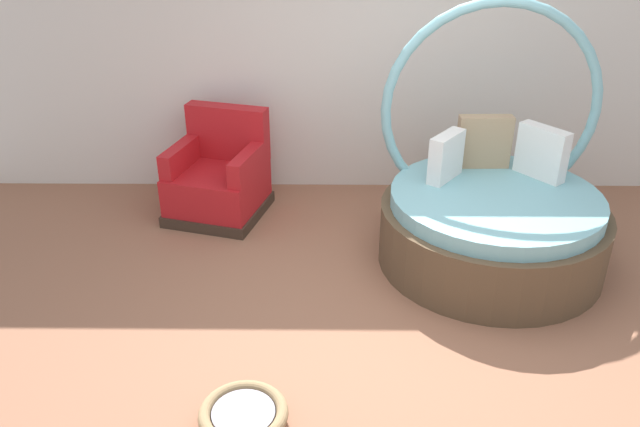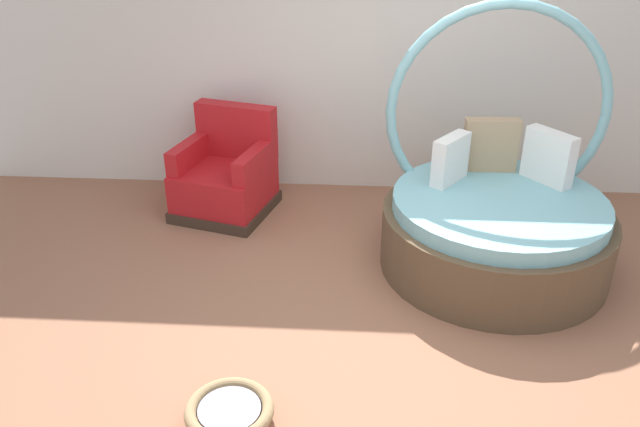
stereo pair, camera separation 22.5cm
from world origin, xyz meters
name	(u,v)px [view 2 (the right image)]	position (x,y,z in m)	size (l,w,h in m)	color
ground_plane	(383,329)	(0.00, 0.00, -0.01)	(8.00, 8.00, 0.02)	#936047
back_wall	(384,50)	(0.00, 2.35, 1.35)	(8.00, 0.12, 2.71)	silver
round_daybed	(495,217)	(0.88, 0.92, 0.41)	(1.77, 1.77, 1.99)	brown
red_armchair	(226,177)	(-1.40, 1.70, 0.33)	(0.98, 0.98, 0.94)	#38281E
pet_basket	(230,413)	(-0.89, -0.93, 0.07)	(0.51, 0.51, 0.13)	#9E7F56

